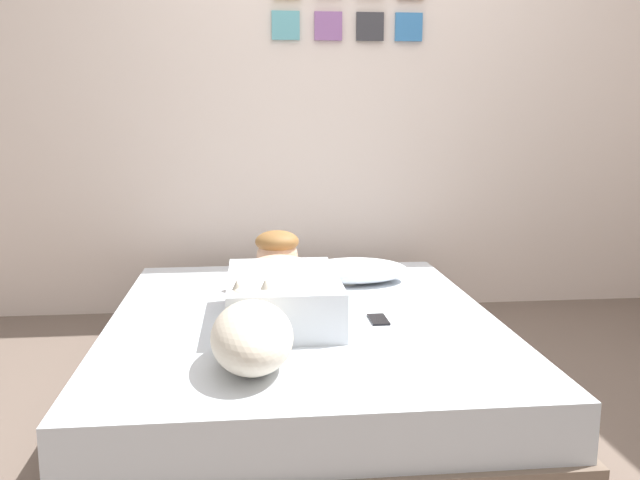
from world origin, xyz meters
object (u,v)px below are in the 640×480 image
object	(u,v)px
person_lying	(281,285)
coffee_cup	(348,276)
bed	(303,351)
cell_phone	(378,319)
pillow	(354,271)
dog	(251,332)

from	to	relation	value
person_lying	coffee_cup	bearing A→B (deg)	50.87
bed	cell_phone	size ratio (longest dim) A/B	13.77
bed	pillow	xyz separation A→B (m)	(0.29, 0.52, 0.21)
pillow	dog	bearing A→B (deg)	-115.37
pillow	person_lying	size ratio (longest dim) A/B	0.57
pillow	person_lying	xyz separation A→B (m)	(-0.37, -0.45, 0.05)
coffee_cup	cell_phone	distance (m)	0.60
dog	cell_phone	distance (m)	0.65
dog	cell_phone	size ratio (longest dim) A/B	4.11
pillow	person_lying	bearing A→B (deg)	-129.41
person_lying	coffee_cup	distance (m)	0.54
bed	cell_phone	world-z (taller)	cell_phone
bed	pillow	bearing A→B (deg)	61.28
pillow	dog	distance (m)	1.15
dog	coffee_cup	world-z (taller)	dog
bed	cell_phone	bearing A→B (deg)	-20.63
person_lying	coffee_cup	world-z (taller)	person_lying
dog	person_lying	bearing A→B (deg)	78.09
cell_phone	bed	bearing A→B (deg)	159.37
pillow	coffee_cup	bearing A→B (deg)	-132.51
coffee_cup	pillow	bearing A→B (deg)	47.49
bed	cell_phone	distance (m)	0.34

